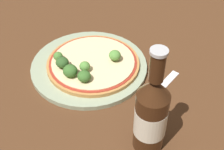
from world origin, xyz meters
TOP-DOWN VIEW (x-y plane):
  - ground_plane at (0.00, 0.00)m, footprint 3.00×3.00m
  - plate at (0.00, -0.03)m, footprint 0.30×0.30m
  - pizza at (0.01, -0.02)m, footprint 0.24×0.24m
  - broccoli_floret_0 at (0.01, -0.07)m, footprint 0.03×0.03m
  - broccoli_floret_1 at (0.06, 0.00)m, footprint 0.03×0.03m
  - broccoli_floret_2 at (-0.01, -0.10)m, footprint 0.04×0.04m
  - broccoli_floret_3 at (-0.05, -0.08)m, footprint 0.03×0.03m
  - broccoli_floret_4 at (0.03, -0.10)m, footprint 0.03×0.03m
  - broccoli_floret_5 at (-0.07, -0.06)m, footprint 0.02×0.02m
  - beer_bottle at (0.22, -0.19)m, footprint 0.06×0.06m
  - fork at (0.19, -0.03)m, footprint 0.06×0.16m

SIDE VIEW (x-z plane):
  - ground_plane at x=0.00m, z-range 0.00..0.00m
  - fork at x=0.19m, z-range 0.00..0.00m
  - plate at x=0.00m, z-range 0.00..0.01m
  - pizza at x=0.01m, z-range 0.01..0.03m
  - broccoli_floret_5 at x=-0.07m, z-range 0.03..0.05m
  - broccoli_floret_4 at x=0.03m, z-range 0.03..0.05m
  - broccoli_floret_0 at x=0.01m, z-range 0.03..0.05m
  - broccoli_floret_2 at x=-0.01m, z-range 0.03..0.06m
  - broccoli_floret_3 at x=-0.05m, z-range 0.03..0.05m
  - broccoli_floret_1 at x=0.06m, z-range 0.03..0.06m
  - beer_bottle at x=0.22m, z-range -0.03..0.21m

